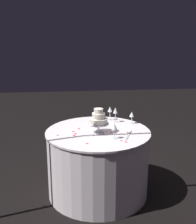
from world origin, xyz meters
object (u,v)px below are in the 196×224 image
wine_glass_0 (110,110)px  tiered_cake (98,119)px  main_table (98,162)px  wine_glass_3 (114,127)px  wine_glass_1 (132,115)px  decorative_arch (102,77)px  cake_knife (128,135)px  wine_glass_2 (115,111)px

wine_glass_0 → tiered_cake: bearing=67.1°
main_table → wine_glass_3: wine_glass_3 is taller
tiered_cake → wine_glass_1: (-0.43, -0.29, -0.05)m
main_table → wine_glass_3: 0.57m
wine_glass_0 → wine_glass_1: (-0.24, 0.17, -0.02)m
wine_glass_0 → wine_glass_1: wine_glass_0 is taller
decorative_arch → wine_glass_3: (-0.14, -0.15, -0.53)m
wine_glass_0 → wine_glass_1: 0.29m
wine_glass_3 → cake_knife: 0.22m
wine_glass_1 → wine_glass_2: bearing=-21.3°
wine_glass_1 → cake_knife: 0.42m
wine_glass_2 → wine_glass_3: wine_glass_2 is taller
main_table → wine_glass_1: wine_glass_1 is taller
main_table → tiered_cake: 0.53m
wine_glass_0 → wine_glass_3: 0.65m
tiered_cake → wine_glass_1: tiered_cake is taller
wine_glass_1 → wine_glass_2: wine_glass_2 is taller
wine_glass_2 → cake_knife: bearing=98.0°
decorative_arch → cake_knife: bearing=-143.0°
tiered_cake → wine_glass_3: tiered_cake is taller
tiered_cake → wine_glass_1: 0.52m
main_table → decorative_arch: bearing=89.8°
wine_glass_1 → wine_glass_3: size_ratio=0.86×
tiered_cake → cake_knife: bearing=162.1°
wine_glass_2 → wine_glass_3: (0.10, 0.55, -0.01)m
wine_glass_0 → wine_glass_2: size_ratio=0.92×
wine_glass_1 → wine_glass_2: (0.18, -0.07, 0.03)m
decorative_arch → tiered_cake: (0.00, -0.33, -0.50)m
decorative_arch → wine_glass_2: 0.90m
cake_knife → decorative_arch: bearing=37.0°
decorative_arch → wine_glass_2: bearing=-109.4°
wine_glass_3 → tiered_cake: bearing=-52.7°
wine_glass_3 → cake_knife: size_ratio=0.60×
wine_glass_0 → wine_glass_3: same height
main_table → wine_glass_3: bearing=120.2°
main_table → wine_glass_0: size_ratio=6.86×
cake_knife → wine_glass_3: bearing=27.6°
decorative_arch → cake_knife: 0.76m
wine_glass_1 → wine_glass_2: size_ratio=0.79×
tiered_cake → wine_glass_3: 0.24m
decorative_arch → tiered_cake: size_ratio=8.40×
decorative_arch → main_table: size_ratio=1.97×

